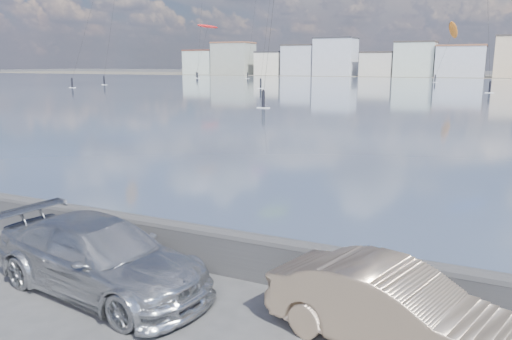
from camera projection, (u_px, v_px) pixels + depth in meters
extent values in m
plane|color=#333335|center=(118.00, 318.00, 9.48)|extent=(700.00, 700.00, 0.00)
cube|color=#364255|center=(459.00, 90.00, 90.24)|extent=(500.00, 177.00, 0.00)
cube|color=#4C473D|center=(479.00, 76.00, 186.00)|extent=(500.00, 60.00, 0.00)
cube|color=#28282B|center=(194.00, 249.00, 11.77)|extent=(400.00, 0.35, 0.90)
cylinder|color=#28282B|center=(194.00, 231.00, 11.68)|extent=(400.00, 0.36, 0.36)
cube|color=#B7C6BC|center=(202.00, 63.00, 219.74)|extent=(14.00, 11.00, 10.00)
cube|color=#562D23|center=(202.00, 50.00, 218.63)|extent=(14.28, 11.22, 0.60)
cube|color=gray|center=(233.00, 59.00, 212.90)|extent=(16.00, 12.00, 13.00)
cube|color=brown|center=(233.00, 43.00, 211.48)|extent=(16.32, 12.24, 0.60)
cube|color=silver|center=(271.00, 64.00, 205.95)|extent=(11.00, 10.00, 9.00)
cube|color=#2D2D33|center=(271.00, 52.00, 204.95)|extent=(11.22, 10.20, 0.60)
cube|color=#B2B7C6|center=(300.00, 61.00, 200.22)|extent=(13.00, 11.00, 11.50)
cube|color=#383330|center=(301.00, 45.00, 198.95)|extent=(13.26, 11.22, 0.60)
cube|color=#B2B7C6|center=(336.00, 57.00, 193.86)|extent=(15.00, 12.00, 14.00)
cube|color=#2D2D33|center=(336.00, 38.00, 192.33)|extent=(15.30, 12.24, 0.60)
cube|color=beige|center=(378.00, 65.00, 187.49)|extent=(12.00, 10.00, 8.50)
cube|color=#383330|center=(378.00, 52.00, 186.53)|extent=(12.24, 10.20, 0.60)
cube|color=#B7C6BC|center=(415.00, 60.00, 181.44)|extent=(14.00, 11.00, 12.00)
cube|color=#383330|center=(416.00, 42.00, 180.12)|extent=(14.28, 11.22, 0.60)
cube|color=#B2B7C6|center=(461.00, 62.00, 175.07)|extent=(16.00, 13.00, 10.50)
cube|color=brown|center=(462.00, 46.00, 173.91)|extent=(16.32, 13.26, 0.60)
imported|color=#B5B7BD|center=(101.00, 257.00, 10.47)|extent=(5.49, 2.84, 1.52)
imported|color=tan|center=(394.00, 310.00, 8.31)|extent=(4.63, 2.62, 1.44)
cube|color=white|center=(72.00, 88.00, 98.85)|extent=(1.40, 0.42, 0.08)
cylinder|color=black|center=(72.00, 83.00, 98.67)|extent=(0.36, 0.36, 1.70)
sphere|color=black|center=(72.00, 78.00, 98.48)|extent=(0.28, 0.28, 0.28)
cylinder|color=black|center=(91.00, 10.00, 99.01)|extent=(3.61, 9.28, 27.78)
cube|color=white|center=(104.00, 85.00, 112.33)|extent=(1.40, 0.42, 0.08)
cylinder|color=black|center=(104.00, 81.00, 112.14)|extent=(0.36, 0.36, 1.70)
sphere|color=black|center=(104.00, 77.00, 111.95)|extent=(0.28, 0.28, 0.28)
cylinder|color=black|center=(112.00, 20.00, 113.00)|extent=(0.60, 8.03, 25.95)
cube|color=white|center=(248.00, 78.00, 159.34)|extent=(1.40, 0.42, 0.08)
cylinder|color=black|center=(248.00, 76.00, 159.15)|extent=(0.36, 0.36, 1.70)
sphere|color=black|center=(248.00, 73.00, 158.97)|extent=(0.28, 0.28, 0.28)
cylinder|color=black|center=(253.00, 26.00, 159.05)|extent=(0.29, 7.28, 30.39)
cube|color=white|center=(263.00, 108.00, 53.94)|extent=(1.40, 0.42, 0.08)
cylinder|color=black|center=(263.00, 99.00, 53.75)|extent=(0.36, 0.36, 1.70)
sphere|color=black|center=(263.00, 91.00, 53.57)|extent=(0.28, 0.28, 0.28)
cube|color=white|center=(489.00, 93.00, 81.58)|extent=(1.40, 0.42, 0.08)
cylinder|color=black|center=(490.00, 87.00, 81.40)|extent=(0.36, 0.36, 1.70)
sphere|color=black|center=(490.00, 82.00, 81.21)|extent=(0.28, 0.28, 0.28)
cylinder|color=black|center=(488.00, 23.00, 82.97)|extent=(2.47, 7.34, 20.00)
ellipsoid|color=red|center=(208.00, 26.00, 175.38)|extent=(5.15, 10.57, 1.60)
cube|color=white|center=(196.00, 78.00, 167.30)|extent=(1.40, 0.42, 0.08)
cylinder|color=black|center=(196.00, 75.00, 167.11)|extent=(0.36, 0.36, 1.70)
sphere|color=black|center=(196.00, 72.00, 166.92)|extent=(0.28, 0.28, 0.28)
cylinder|color=black|center=(202.00, 50.00, 171.21)|extent=(2.46, 12.16, 16.18)
cube|color=white|center=(261.00, 88.00, 96.12)|extent=(1.40, 0.42, 0.08)
cylinder|color=black|center=(261.00, 84.00, 95.94)|extent=(0.36, 0.36, 1.70)
sphere|color=black|center=(261.00, 79.00, 95.75)|extent=(0.28, 0.28, 0.28)
cylinder|color=black|center=(268.00, 13.00, 97.89)|extent=(1.44, 10.22, 26.43)
cube|color=white|center=(198.00, 78.00, 160.02)|extent=(1.40, 0.42, 0.08)
cylinder|color=black|center=(198.00, 75.00, 159.83)|extent=(0.36, 0.36, 1.70)
sphere|color=black|center=(198.00, 73.00, 159.64)|extent=(0.28, 0.28, 0.28)
cylinder|color=black|center=(200.00, 26.00, 161.45)|extent=(2.98, 9.71, 30.55)
ellipsoid|color=orange|center=(453.00, 30.00, 134.75)|extent=(2.81, 6.89, 4.78)
cube|color=white|center=(435.00, 82.00, 127.32)|extent=(1.40, 0.42, 0.08)
cylinder|color=black|center=(435.00, 79.00, 127.13)|extent=(0.36, 0.36, 1.70)
sphere|color=black|center=(435.00, 75.00, 126.94)|extent=(0.28, 0.28, 0.28)
cylinder|color=black|center=(444.00, 53.00, 130.90)|extent=(2.44, 12.81, 12.33)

